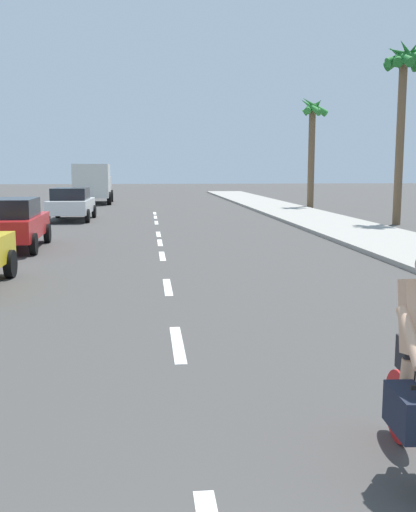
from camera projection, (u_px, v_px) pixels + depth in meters
The scene contains 15 objects.
ground_plane at pixel (159, 240), 20.90m from camera, with size 160.00×160.00×0.00m, color #423F3D.
sidewalk_strip at pixel (352, 230), 23.63m from camera, with size 3.60×80.00×0.14m, color #9E998E.
lane_stripe_2 at pixel (178, 344), 8.42m from camera, with size 0.16×1.80×0.01m, color white.
lane_stripe_3 at pixel (168, 287), 12.48m from camera, with size 0.16×1.80×0.01m, color white.
lane_stripe_4 at pixel (162, 256), 16.91m from camera, with size 0.16×1.80×0.01m, color white.
lane_stripe_5 at pixel (160, 243), 19.99m from camera, with size 0.16×1.80×0.01m, color white.
lane_stripe_6 at pixel (158, 234), 22.58m from camera, with size 0.16×1.80×0.01m, color white.
lane_stripe_7 at pixel (156, 223), 27.44m from camera, with size 0.16×1.80×0.01m, color white.
lane_stripe_8 at pixel (155, 217), 30.59m from camera, with size 0.16×1.80×0.01m, color white.
lane_stripe_9 at pixel (155, 213), 33.29m from camera, with size 0.16×1.80×0.01m, color white.
parked_car_red at pixel (10, 222), 18.27m from camera, with size 2.10×4.37×1.57m.
parked_car_white at pixel (71, 203), 28.60m from camera, with size 2.05×4.36×1.57m.
delivery_truck at pixel (93, 182), 42.52m from camera, with size 2.79×6.30×2.80m.
palm_tree_far at pixel (403, 81), 25.59m from camera, with size 1.85×1.93×8.01m.
palm_tree_distant at pixel (312, 126), 36.92m from camera, with size 1.85×1.98×7.04m.
Camera 1 is at (-0.39, -0.83, 2.45)m, focal length 41.70 mm.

